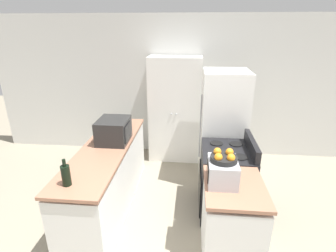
# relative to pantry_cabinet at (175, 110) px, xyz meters

# --- Properties ---
(wall_back) EXTENTS (7.00, 0.06, 2.60)m
(wall_back) POSITION_rel_pantry_cabinet_xyz_m (-0.02, 0.30, 0.35)
(wall_back) COLOR silver
(wall_back) RESTS_ON ground_plane
(counter_left) EXTENTS (0.60, 2.25, 0.90)m
(counter_left) POSITION_rel_pantry_cabinet_xyz_m (-0.80, -1.56, -0.51)
(counter_left) COLOR silver
(counter_left) RESTS_ON ground_plane
(counter_right) EXTENTS (0.60, 0.76, 0.90)m
(counter_right) POSITION_rel_pantry_cabinet_xyz_m (0.76, -2.30, -0.51)
(counter_right) COLOR silver
(counter_right) RESTS_ON ground_plane
(pantry_cabinet) EXTENTS (0.93, 0.52, 1.90)m
(pantry_cabinet) POSITION_rel_pantry_cabinet_xyz_m (0.00, 0.00, 0.00)
(pantry_cabinet) COLOR white
(pantry_cabinet) RESTS_ON ground_plane
(stove) EXTENTS (0.66, 0.78, 1.06)m
(stove) POSITION_rel_pantry_cabinet_xyz_m (0.78, -1.51, -0.49)
(stove) COLOR black
(stove) RESTS_ON ground_plane
(refrigerator) EXTENTS (0.69, 0.71, 1.79)m
(refrigerator) POSITION_rel_pantry_cabinet_xyz_m (0.80, -0.73, -0.06)
(refrigerator) COLOR white
(refrigerator) RESTS_ON ground_plane
(microwave) EXTENTS (0.40, 0.46, 0.32)m
(microwave) POSITION_rel_pantry_cabinet_xyz_m (-0.73, -1.38, 0.11)
(microwave) COLOR black
(microwave) RESTS_ON counter_left
(wine_bottle) EXTENTS (0.09, 0.09, 0.28)m
(wine_bottle) POSITION_rel_pantry_cabinet_xyz_m (-0.89, -2.46, 0.07)
(wine_bottle) COLOR black
(wine_bottle) RESTS_ON counter_left
(toaster_oven) EXTENTS (0.29, 0.36, 0.24)m
(toaster_oven) POSITION_rel_pantry_cabinet_xyz_m (0.63, -2.26, 0.07)
(toaster_oven) COLOR #B2B2B7
(toaster_oven) RESTS_ON counter_right
(fruit_bowl) EXTENTS (0.27, 0.27, 0.11)m
(fruit_bowl) POSITION_rel_pantry_cabinet_xyz_m (0.64, -2.26, 0.23)
(fruit_bowl) COLOR black
(fruit_bowl) RESTS_ON toaster_oven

